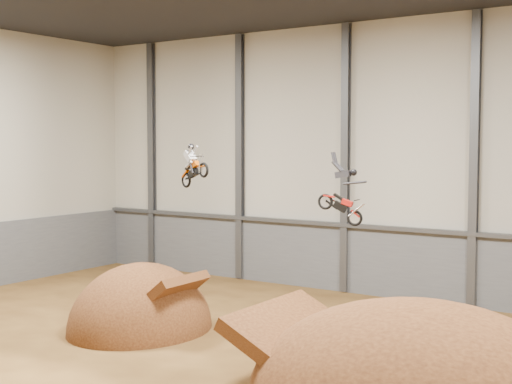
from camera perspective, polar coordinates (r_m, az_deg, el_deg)
floor at (r=24.05m, az=-1.84°, el=-15.00°), size 40.00×40.00×0.00m
back_wall at (r=36.06m, az=12.07°, el=2.56°), size 40.00×0.10×14.00m
lower_band_back at (r=36.46m, az=11.89°, el=-5.72°), size 39.80×0.18×3.50m
steel_rail at (r=36.07m, az=11.85°, el=-2.93°), size 39.80×0.35×0.20m
steel_column_0 at (r=44.76m, az=-8.33°, el=2.85°), size 0.40×0.36×13.90m
steel_column_1 at (r=40.62m, az=-1.30°, el=2.79°), size 0.40×0.36×13.90m
steel_column_2 at (r=37.23m, az=7.17°, el=2.66°), size 0.40×0.36×13.90m
steel_column_3 at (r=34.79m, az=17.07°, el=2.43°), size 0.40×0.36×13.90m
takeoff_ramp at (r=30.76m, az=-9.21°, el=-10.82°), size 5.62×6.49×5.62m
fmx_rider_a at (r=27.87m, az=-4.81°, el=2.50°), size 2.43×1.36×2.22m
fmx_rider_b at (r=26.13m, az=6.49°, el=0.30°), size 3.16×1.12×2.94m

